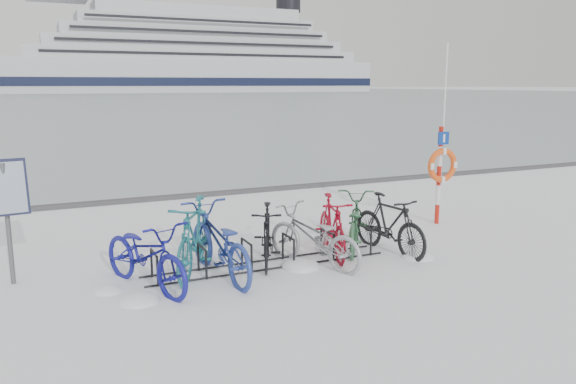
{
  "coord_description": "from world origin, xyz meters",
  "views": [
    {
      "loc": [
        -3.27,
        -7.98,
        2.87
      ],
      "look_at": [
        0.63,
        0.6,
        1.05
      ],
      "focal_mm": 35.0,
      "sensor_mm": 36.0,
      "label": 1
    }
  ],
  "objects_px": {
    "info_board": "(5,195)",
    "cruise_ferry": "(197,60)",
    "lifebuoy_station": "(442,165)",
    "bike_rack": "(268,255)"
  },
  "relations": [
    {
      "from": "info_board",
      "to": "lifebuoy_station",
      "type": "distance_m",
      "value": 7.98
    },
    {
      "from": "info_board",
      "to": "cruise_ferry",
      "type": "distance_m",
      "value": 193.91
    },
    {
      "from": "bike_rack",
      "to": "info_board",
      "type": "xyz_separation_m",
      "value": [
        -3.7,
        0.74,
        1.14
      ]
    },
    {
      "from": "info_board",
      "to": "lifebuoy_station",
      "type": "xyz_separation_m",
      "value": [
        7.98,
        0.3,
        -0.09
      ]
    },
    {
      "from": "info_board",
      "to": "lifebuoy_station",
      "type": "height_order",
      "value": "lifebuoy_station"
    },
    {
      "from": "lifebuoy_station",
      "to": "bike_rack",
      "type": "bearing_deg",
      "value": -166.33
    },
    {
      "from": "bike_rack",
      "to": "info_board",
      "type": "distance_m",
      "value": 3.94
    },
    {
      "from": "info_board",
      "to": "cruise_ferry",
      "type": "xyz_separation_m",
      "value": [
        54.26,
        185.91,
        9.86
      ]
    },
    {
      "from": "info_board",
      "to": "bike_rack",
      "type": "bearing_deg",
      "value": -18.28
    },
    {
      "from": "lifebuoy_station",
      "to": "cruise_ferry",
      "type": "xyz_separation_m",
      "value": [
        46.29,
        185.61,
        9.95
      ]
    }
  ]
}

